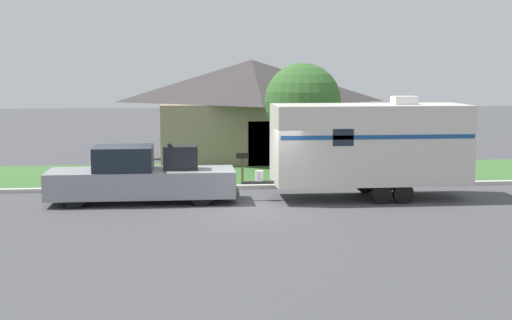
% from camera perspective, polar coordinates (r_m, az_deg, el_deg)
% --- Properties ---
extents(ground_plane, '(120.00, 120.00, 0.00)m').
position_cam_1_polar(ground_plane, '(23.28, 0.68, -3.84)').
color(ground_plane, '#47474C').
extents(curb_strip, '(80.00, 0.30, 0.14)m').
position_cam_1_polar(curb_strip, '(26.94, -0.22, -2.15)').
color(curb_strip, beige).
rests_on(curb_strip, ground_plane).
extents(lawn_strip, '(80.00, 7.00, 0.03)m').
position_cam_1_polar(lawn_strip, '(30.54, -0.88, -1.13)').
color(lawn_strip, '#3D6B33').
rests_on(lawn_strip, ground_plane).
extents(house_across_street, '(9.73, 7.68, 4.95)m').
position_cam_1_polar(house_across_street, '(36.23, -0.35, 4.27)').
color(house_across_street, gray).
rests_on(house_across_street, ground_plane).
extents(pickup_truck, '(6.38, 1.93, 2.04)m').
position_cam_1_polar(pickup_truck, '(24.36, -9.23, -1.39)').
color(pickup_truck, black).
rests_on(pickup_truck, ground_plane).
extents(travel_trailer, '(7.81, 2.44, 3.56)m').
position_cam_1_polar(travel_trailer, '(25.01, 9.07, 1.29)').
color(travel_trailer, black).
rests_on(travel_trailer, ground_plane).
extents(mailbox, '(0.48, 0.20, 1.24)m').
position_cam_1_polar(mailbox, '(27.89, -1.11, 0.01)').
color(mailbox, brown).
rests_on(mailbox, ground_plane).
extents(tree_in_yard, '(3.11, 3.11, 4.74)m').
position_cam_1_polar(tree_in_yard, '(28.93, 3.75, 4.68)').
color(tree_in_yard, brown).
rests_on(tree_in_yard, ground_plane).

